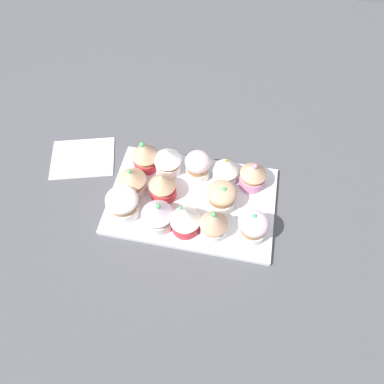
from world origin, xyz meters
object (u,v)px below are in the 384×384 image
cupcake_11 (157,214)px  cupcake_12 (123,203)px  cupcake_3 (168,160)px  cupcake_7 (133,180)px  cupcake_10 (183,219)px  cupcake_4 (145,155)px  napkin (83,158)px  cupcake_5 (221,196)px  cupcake_9 (214,223)px  cupcake_1 (226,169)px  cupcake_0 (253,175)px  cupcake_6 (163,185)px  cupcake_8 (253,227)px  baking_tray (192,201)px  cupcake_2 (198,166)px

cupcake_11 → cupcake_12: size_ratio=1.22×
cupcake_3 → cupcake_7: cupcake_7 is taller
cupcake_7 → cupcake_10: bearing=150.0°
cupcake_4 → napkin: cupcake_4 is taller
cupcake_5 → cupcake_9: (0.55, 7.11, 0.73)cm
cupcake_1 → cupcake_5: cupcake_1 is taller
cupcake_1 → cupcake_10: size_ratio=0.95×
cupcake_0 → cupcake_3: bearing=-1.0°
cupcake_6 → cupcake_8: 20.79cm
cupcake_1 → cupcake_4: bearing=-1.0°
cupcake_8 → napkin: cupcake_8 is taller
cupcake_1 → cupcake_7: size_ratio=1.04×
baking_tray → cupcake_1: size_ratio=4.80×
cupcake_11 → cupcake_3: bearing=-85.2°
cupcake_12 → cupcake_7: bearing=-92.9°
napkin → cupcake_9: bearing=157.9°
cupcake_9 → cupcake_12: 19.10cm
cupcake_6 → cupcake_9: cupcake_9 is taller
cupcake_1 → cupcake_7: cupcake_1 is taller
cupcake_7 → cupcake_4: bearing=-98.5°
cupcake_11 → cupcake_0: bearing=-142.6°
cupcake_10 → napkin: 31.45cm
cupcake_6 → cupcake_0: bearing=-160.7°
cupcake_11 → cupcake_12: (7.65, -1.31, -0.57)cm
cupcake_0 → cupcake_9: (6.51, 13.46, 0.37)cm
baking_tray → cupcake_11: size_ratio=4.30×
cupcake_0 → napkin: size_ratio=0.50×
cupcake_2 → cupcake_3: 7.07cm
baking_tray → cupcake_5: 7.32cm
cupcake_0 → cupcake_11: size_ratio=0.88×
baking_tray → cupcake_9: (-5.72, 6.88, 4.51)cm
baking_tray → cupcake_12: size_ratio=5.24×
cupcake_2 → cupcake_8: 18.26cm
cupcake_6 → cupcake_8: bearing=163.0°
baking_tray → cupcake_2: (-0.18, -6.48, 4.34)cm
cupcake_10 → cupcake_3: bearing=-65.0°
cupcake_5 → cupcake_6: cupcake_6 is taller
baking_tray → cupcake_11: cupcake_11 is taller
cupcake_6 → napkin: bearing=-17.4°
cupcake_4 → cupcake_12: size_ratio=1.13×
cupcake_5 → cupcake_8: cupcake_8 is taller
cupcake_7 → napkin: cupcake_7 is taller
cupcake_0 → cupcake_2: 12.05cm
cupcake_2 → cupcake_9: (-5.54, 13.36, 0.16)cm
cupcake_5 → cupcake_7: 19.32cm
cupcake_2 → cupcake_6: same height
cupcake_8 → cupcake_10: (13.85, 1.08, 0.43)cm
cupcake_0 → cupcake_12: cupcake_0 is taller
cupcake_12 → baking_tray: bearing=-156.6°
cupcake_0 → cupcake_4: 24.25cm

